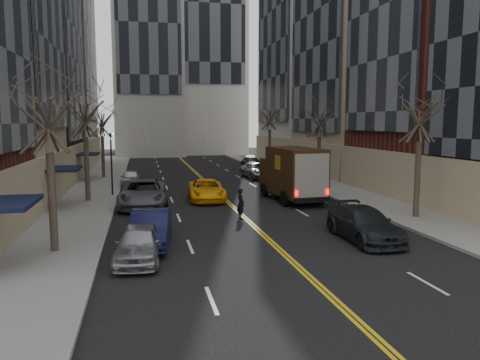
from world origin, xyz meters
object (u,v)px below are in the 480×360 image
Objects in this scene: observer_sedan at (364,224)px; ups_truck at (292,174)px; taxi at (207,190)px; pedestrian at (241,204)px.

ups_truck is at bearing 89.33° from observer_sedan.
taxi is (-5.45, 1.31, -1.07)m from ups_truck.
ups_truck is 3.90× the size of pedestrian.
taxi is at bearing 1.97° from pedestrian.
observer_sedan is 1.00× the size of taxi.
ups_truck reaches higher than pedestrian.
ups_truck reaches higher than taxi.
taxi is at bearing 162.23° from ups_truck.
observer_sedan is 2.94× the size of pedestrian.
pedestrian is (-4.50, -5.02, -0.92)m from ups_truck.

